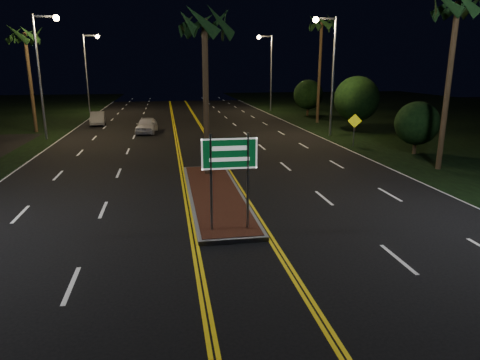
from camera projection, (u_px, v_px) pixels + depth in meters
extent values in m
plane|color=black|center=(245.00, 271.00, 11.61)|extent=(120.00, 120.00, 0.00)
cube|color=gray|center=(215.00, 195.00, 18.25)|extent=(2.25, 10.25, 0.15)
cube|color=#592819|center=(215.00, 193.00, 18.23)|extent=(2.00, 10.00, 0.02)
cylinder|color=gray|center=(211.00, 183.00, 13.72)|extent=(0.08, 0.08, 3.20)
cylinder|color=gray|center=(248.00, 182.00, 13.92)|extent=(0.08, 0.08, 3.20)
cube|color=#07471E|center=(229.00, 154.00, 13.58)|extent=(1.80, 0.04, 1.00)
cube|color=white|center=(230.00, 154.00, 13.56)|extent=(1.80, 0.01, 1.00)
cylinder|color=gray|center=(40.00, 79.00, 31.49)|extent=(0.18, 0.18, 9.00)
cube|color=gray|center=(44.00, 16.00, 30.50)|extent=(1.60, 0.12, 0.12)
sphere|color=#FCC771|center=(56.00, 18.00, 30.66)|extent=(0.44, 0.44, 0.44)
cylinder|color=gray|center=(86.00, 74.00, 50.54)|extent=(0.18, 0.18, 9.00)
cube|color=gray|center=(90.00, 35.00, 49.55)|extent=(1.60, 0.12, 0.12)
sphere|color=#FCC771|center=(97.00, 36.00, 49.70)|extent=(0.44, 0.44, 0.44)
cylinder|color=gray|center=(333.00, 78.00, 33.21)|extent=(0.18, 0.18, 9.00)
cube|color=gray|center=(326.00, 18.00, 31.96)|extent=(1.60, 0.12, 0.12)
sphere|color=#FCC771|center=(316.00, 20.00, 31.85)|extent=(0.44, 0.44, 0.44)
cylinder|color=gray|center=(271.00, 74.00, 52.25)|extent=(0.18, 0.18, 9.00)
cube|color=gray|center=(265.00, 36.00, 51.00)|extent=(1.60, 0.12, 0.12)
sphere|color=#FCC771|center=(259.00, 37.00, 50.89)|extent=(0.44, 0.44, 0.44)
cylinder|color=#382819|center=(206.00, 101.00, 20.64)|extent=(0.28, 0.28, 7.50)
cylinder|color=#382819|center=(31.00, 84.00, 35.13)|extent=(0.28, 0.28, 8.00)
cylinder|color=#382819|center=(448.00, 89.00, 22.09)|extent=(0.28, 0.28, 8.50)
cylinder|color=#382819|center=(319.00, 73.00, 41.06)|extent=(0.28, 0.28, 9.50)
cylinder|color=#382819|center=(414.00, 147.00, 27.04)|extent=(0.24, 0.24, 0.90)
sphere|color=black|center=(417.00, 123.00, 26.66)|extent=(2.70, 2.70, 2.70)
cylinder|color=#382819|center=(355.00, 124.00, 36.60)|extent=(0.24, 0.24, 1.26)
sphere|color=black|center=(357.00, 99.00, 36.06)|extent=(3.78, 3.78, 3.78)
cylinder|color=#382819|center=(308.00, 111.00, 48.02)|extent=(0.24, 0.24, 1.08)
sphere|color=black|center=(308.00, 95.00, 47.56)|extent=(3.24, 3.24, 3.24)
imported|color=white|center=(147.00, 124.00, 35.55)|extent=(2.40, 4.70, 1.51)
imported|color=#A2A5AC|center=(98.00, 117.00, 40.56)|extent=(2.22, 4.41, 1.42)
cylinder|color=gray|center=(354.00, 132.00, 29.46)|extent=(0.07, 0.07, 1.95)
cube|color=#FFF30D|center=(355.00, 121.00, 29.24)|extent=(0.90, 0.35, 0.94)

